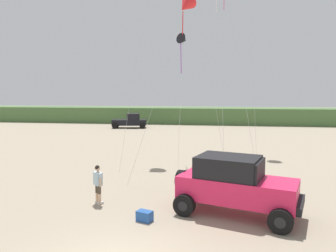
{
  "coord_description": "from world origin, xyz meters",
  "views": [
    {
      "loc": [
        2.74,
        -7.81,
        4.65
      ],
      "look_at": [
        0.62,
        5.55,
        3.29
      ],
      "focal_mm": 34.08,
      "sensor_mm": 36.0,
      "label": 1
    }
  ],
  "objects": [
    {
      "name": "dune_ridge",
      "position": [
        5.7,
        43.18,
        1.24
      ],
      "size": [
        90.0,
        6.55,
        2.47
      ],
      "primitive_type": "cube",
      "color": "#4C703D",
      "rests_on": "ground_plane"
    },
    {
      "name": "jeep",
      "position": [
        3.42,
        4.42,
        1.2
      ],
      "size": [
        5.01,
        3.55,
        2.26
      ],
      "color": "#EA2151",
      "rests_on": "ground_plane"
    },
    {
      "name": "person_watching",
      "position": [
        -2.24,
        4.71,
        0.94
      ],
      "size": [
        0.48,
        0.47,
        1.67
      ],
      "color": "#DBB28E",
      "rests_on": "ground_plane"
    },
    {
      "name": "cooler_box",
      "position": [
        0.12,
        3.21,
        0.19
      ],
      "size": [
        0.65,
        0.53,
        0.38
      ],
      "primitive_type": "cube",
      "rotation": [
        0.0,
        0.0,
        -0.35
      ],
      "color": "#23519E",
      "rests_on": "ground_plane"
    },
    {
      "name": "distant_pickup",
      "position": [
        -9.21,
        34.42,
        0.94
      ],
      "size": [
        4.86,
        3.11,
        1.98
      ],
      "color": "black",
      "rests_on": "ground_plane"
    },
    {
      "name": "kite_pink_ribbon",
      "position": [
        0.9,
        9.8,
        9.36
      ],
      "size": [
        3.38,
        3.21,
        10.06
      ],
      "color": "red",
      "rests_on": "ground_plane"
    },
    {
      "name": "kite_green_box",
      "position": [
        0.3,
        14.15,
        8.28
      ],
      "size": [
        1.09,
        5.24,
        8.81
      ],
      "color": "black",
      "rests_on": "ground_plane"
    }
  ]
}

